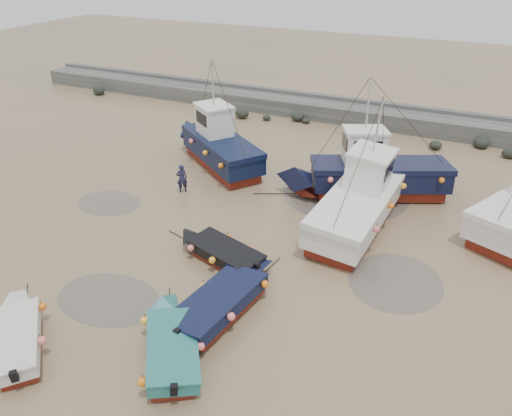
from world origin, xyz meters
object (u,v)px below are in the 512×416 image
Objects in this scene: dinghy_0 at (20,333)px; dinghy_4 at (221,250)px; cabin_boat_0 at (217,143)px; cabin_boat_1 at (360,198)px; cabin_boat_2 at (368,172)px; dinghy_2 at (170,342)px; person at (183,192)px; dinghy_1 at (225,298)px.

dinghy_4 is at bearing 18.22° from dinghy_0.
cabin_boat_0 is 10.16m from cabin_boat_1.
dinghy_0 is 17.85m from cabin_boat_2.
dinghy_4 is (3.69, 7.30, 0.00)m from dinghy_0.
dinghy_2 is 11.72m from cabin_boat_1.
dinghy_2 is 0.92× the size of dinghy_4.
cabin_boat_2 reaches higher than dinghy_4.
cabin_boat_2 reaches higher than person.
cabin_boat_2 is at bearing 159.98° from person.
dinghy_4 is at bearing 129.47° from dinghy_1.
dinghy_2 is at bearing -103.38° from cabin_boat_1.
dinghy_2 is at bearing -120.65° from cabin_boat_0.
cabin_boat_1 is (4.48, 5.66, 0.76)m from dinghy_4.
cabin_boat_1 is at bearing 38.47° from dinghy_2.
dinghy_4 is (-1.13, 5.54, 0.00)m from dinghy_2.
dinghy_2 is 5.66m from dinghy_4.
cabin_boat_2 is at bearing 99.81° from cabin_boat_1.
dinghy_0 is 0.52× the size of cabin_boat_0.
cabin_boat_0 is at bearing 47.04° from dinghy_4.
cabin_boat_0 is at bearing 163.93° from cabin_boat_1.
dinghy_1 is 0.76× the size of cabin_boat_0.
person is at bearing 63.33° from dinghy_4.
cabin_boat_0 is 9.24m from cabin_boat_2.
dinghy_0 is 7.03m from dinghy_1.
dinghy_0 is at bearing 165.22° from dinghy_2.
dinghy_2 is (4.81, 1.76, -0.00)m from dinghy_0.
dinghy_4 is at bearing 93.08° from person.
person is (-5.03, 4.89, -0.55)m from dinghy_4.
cabin_boat_2 reaches higher than dinghy_2.
cabin_boat_2 reaches higher than dinghy_0.
dinghy_2 reaches higher than person.
person is at bearing -172.12° from cabin_boat_1.
cabin_boat_1 is 9.63m from person.
cabin_boat_1 is (8.16, 12.96, 0.77)m from dinghy_0.
cabin_boat_1 reaches higher than person.
cabin_boat_2 reaches higher than dinghy_1.
cabin_boat_1 is at bearing 162.12° from cabin_boat_2.
cabin_boat_1 is at bearing -20.85° from dinghy_4.
dinghy_2 is 3.20× the size of person.
dinghy_1 is 0.61× the size of cabin_boat_1.
dinghy_4 is 7.04m from person.
dinghy_2 is 0.59× the size of cabin_boat_0.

